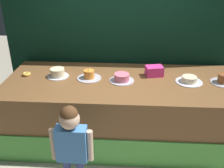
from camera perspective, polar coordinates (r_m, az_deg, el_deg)
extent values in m
plane|color=#BCB29E|center=(3.50, 1.57, -17.49)|extent=(12.00, 12.00, 0.00)
cube|color=brown|center=(3.74, 2.04, -5.54)|extent=(3.20, 1.30, 0.90)
cube|color=#59B24C|center=(3.35, 1.61, -15.08)|extent=(3.20, 0.02, 0.41)
cube|color=black|center=(4.04, 2.61, 12.96)|extent=(3.71, 0.08, 3.00)
cube|color=#4C8CD8|center=(2.73, -8.93, -12.94)|extent=(0.32, 0.14, 0.39)
cylinder|color=beige|center=(2.78, -12.82, -12.86)|extent=(0.06, 0.06, 0.36)
cylinder|color=beige|center=(2.71, -4.88, -13.45)|extent=(0.06, 0.06, 0.36)
sphere|color=beige|center=(2.55, -9.39, -7.71)|extent=(0.20, 0.20, 0.20)
sphere|color=brown|center=(2.52, -9.48, -6.66)|extent=(0.17, 0.17, 0.17)
cube|color=#EE3895|center=(3.70, 9.32, 2.85)|extent=(0.26, 0.21, 0.14)
torus|color=#F2BF4C|center=(3.87, -18.40, 2.10)|extent=(0.12, 0.12, 0.04)
cylinder|color=silver|center=(3.73, -11.90, 1.72)|extent=(0.31, 0.31, 0.01)
cylinder|color=beige|center=(3.70, -11.98, 2.56)|extent=(0.20, 0.20, 0.11)
cylinder|color=silver|center=(3.60, -5.06, 1.32)|extent=(0.34, 0.34, 0.01)
cylinder|color=orange|center=(3.58, -5.10, 2.20)|extent=(0.15, 0.15, 0.11)
cone|color=#F2E566|center=(3.55, -5.15, 3.39)|extent=(0.02, 0.02, 0.05)
cylinder|color=silver|center=(3.52, 2.15, 0.79)|extent=(0.34, 0.34, 0.01)
cylinder|color=pink|center=(3.50, 2.17, 1.55)|extent=(0.21, 0.21, 0.09)
cylinder|color=silver|center=(3.63, 16.64, 0.46)|extent=(0.36, 0.36, 0.01)
cylinder|color=beige|center=(3.61, 16.73, 1.06)|extent=(0.20, 0.20, 0.07)
cylinder|color=silver|center=(3.76, 23.36, 0.29)|extent=(0.33, 0.33, 0.01)
cylinder|color=brown|center=(3.74, 23.53, 1.16)|extent=(0.16, 0.16, 0.12)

